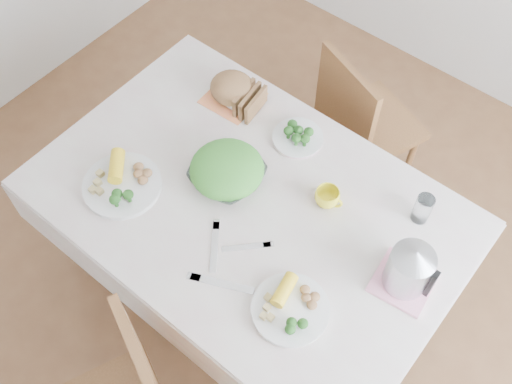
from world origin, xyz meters
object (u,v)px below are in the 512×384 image
Objects in this scene: salad_bowl at (227,175)px; dinner_plate_left at (122,186)px; dinner_plate_right at (290,309)px; electric_kettle at (411,266)px; dining_table at (249,253)px; yellow_mug at (327,197)px; chair_far at (372,118)px.

salad_bowl is 0.88× the size of dinner_plate_left.
electric_kettle is at bearing 53.88° from dinner_plate_right.
dinner_plate_right is at bearing -28.16° from salad_bowl.
dinner_plate_right is at bearing -32.45° from dining_table.
yellow_mug is 0.45× the size of electric_kettle.
dining_table is 0.85m from chair_far.
electric_kettle reaches higher than chair_far.
dinner_plate_left is 1.44× the size of electric_kettle.
electric_kettle is (0.23, 0.31, 0.11)m from dinner_plate_right.
chair_far is 4.38× the size of electric_kettle.
yellow_mug is (0.22, 0.17, 0.42)m from dining_table.
dining_table is 4.91× the size of dinner_plate_left.
yellow_mug reaches higher than dinner_plate_right.
yellow_mug reaches higher than salad_bowl.
yellow_mug is (0.61, 0.41, 0.02)m from dinner_plate_left.
salad_bowl is 0.38m from dinner_plate_left.
salad_bowl is at bearing 151.84° from dinner_plate_right.
dinner_plate_left is at bearing -148.59° from dining_table.
dinner_plate_right is (0.48, -0.26, -0.02)m from salad_bowl.
chair_far is 1.17m from dinner_plate_right.
dinner_plate_left reaches higher than dining_table.
electric_kettle is at bearing 4.04° from salad_bowl.
dinner_plate_right is (0.36, -0.23, 0.40)m from dining_table.
salad_bowl is at bearing 100.25° from chair_far.
dinner_plate_right is 2.81× the size of yellow_mug.
salad_bowl is 0.55m from dinner_plate_right.
chair_far is 9.71× the size of yellow_mug.
dining_table is 0.50m from yellow_mug.
chair_far is 3.45× the size of dinner_plate_right.
dinner_plate_right is 0.40m from electric_kettle.
electric_kettle is (0.56, -0.77, 0.42)m from chair_far.
dining_table is at bearing 31.41° from dinner_plate_left.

